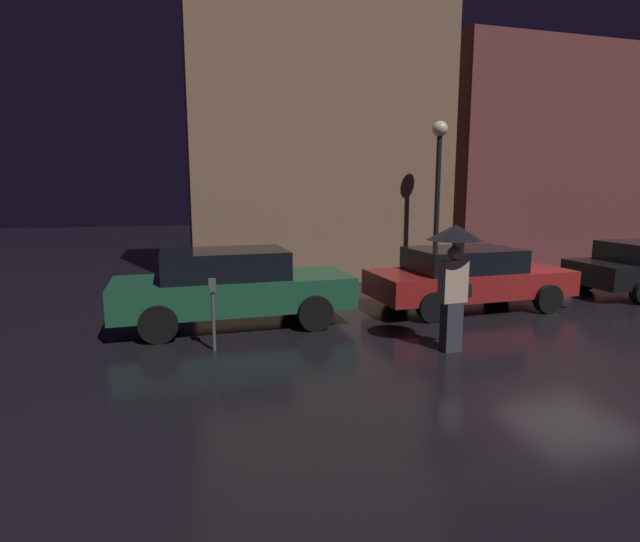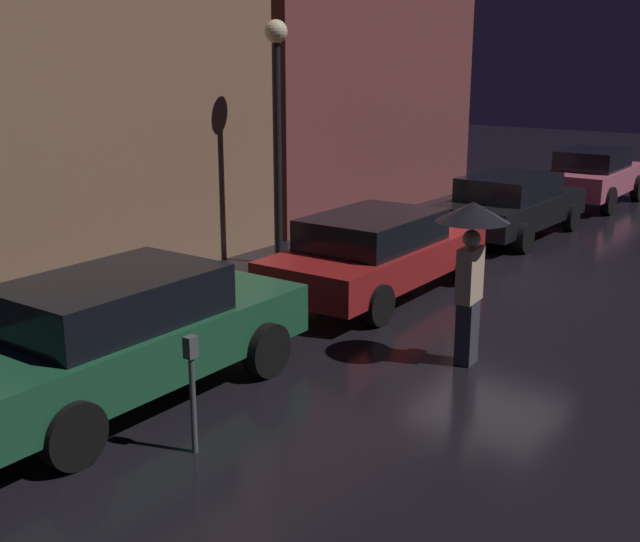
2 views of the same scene
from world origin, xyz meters
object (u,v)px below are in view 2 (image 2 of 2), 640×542
parked_car_black (511,204)px  parking_meter (192,381)px  parked_car_green (125,334)px  pedestrian_with_umbrella (471,245)px  parked_car_pink (593,175)px  parked_car_red (377,252)px  street_lamp_near (277,99)px

parked_car_black → parking_meter: 11.35m
parked_car_green → pedestrian_with_umbrella: 4.33m
parked_car_black → parked_car_pink: 4.98m
parked_car_red → parking_meter: parked_car_red is taller
parked_car_red → parking_meter: size_ratio=3.71×
parked_car_red → parked_car_green: bearing=178.6°
parked_car_pink → parking_meter: (-16.21, -1.50, -0.01)m
parked_car_green → parked_car_black: size_ratio=1.07×
parking_meter → parked_car_green: bearing=73.2°
parked_car_red → parking_meter: (-5.76, -1.57, 0.04)m
parked_car_pink → street_lamp_near: bearing=163.7°
parked_car_green → pedestrian_with_umbrella: (3.35, -2.63, 0.77)m
parked_car_pink → pedestrian_with_umbrella: bearing=-169.5°
parked_car_pink → pedestrian_with_umbrella: (-12.40, -2.57, 0.79)m
parked_car_pink → pedestrian_with_umbrella: size_ratio=1.91×
parked_car_green → parked_car_red: parked_car_green is taller
parked_car_black → parked_car_pink: parked_car_pink is taller
parked_car_black → street_lamp_near: size_ratio=0.97×
parking_meter → street_lamp_near: 7.94m
pedestrian_with_umbrella → street_lamp_near: (2.53, 5.23, 1.53)m
parked_car_green → street_lamp_near: 6.83m
parked_car_red → pedestrian_with_umbrella: size_ratio=2.15×
pedestrian_with_umbrella → street_lamp_near: size_ratio=0.47×
parked_car_green → parked_car_black: bearing=-0.6°
parked_car_red → parked_car_black: (5.48, 0.06, -0.01)m
parked_car_green → pedestrian_with_umbrella: pedestrian_with_umbrella is taller
parked_car_black → parked_car_red: bearing=-178.4°
parked_car_black → street_lamp_near: (-4.89, 2.53, 2.38)m
pedestrian_with_umbrella → parking_meter: pedestrian_with_umbrella is taller
parked_car_red → pedestrian_with_umbrella: pedestrian_with_umbrella is taller
parked_car_red → parked_car_black: 5.48m
parking_meter → pedestrian_with_umbrella: bearing=-15.7°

